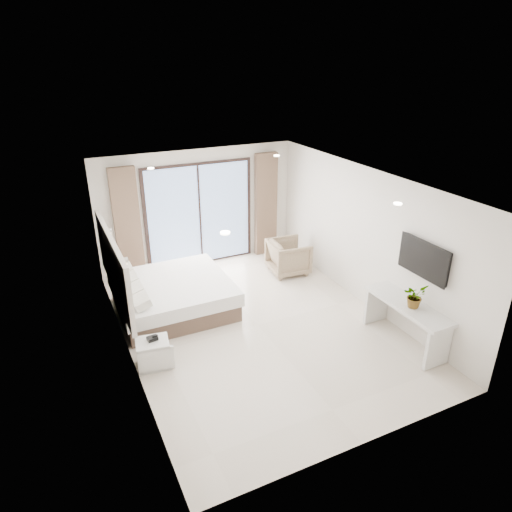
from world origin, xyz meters
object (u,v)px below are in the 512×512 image
object	(u,v)px
bed	(172,295)
armchair	(289,255)
console_desk	(406,314)
nightstand	(153,353)

from	to	relation	value
bed	armchair	size ratio (longest dim) A/B	2.52
bed	console_desk	bearing A→B (deg)	-40.45
bed	nightstand	bearing A→B (deg)	-116.12
console_desk	armchair	world-z (taller)	armchair
nightstand	console_desk	xyz separation A→B (m)	(4.05, -1.22, 0.33)
bed	armchair	bearing A→B (deg)	9.55
nightstand	armchair	xyz separation A→B (m)	(3.62, 2.05, 0.19)
armchair	console_desk	bearing A→B (deg)	-167.00
console_desk	bed	bearing A→B (deg)	139.55
console_desk	armchair	xyz separation A→B (m)	(-0.44, 3.28, -0.14)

